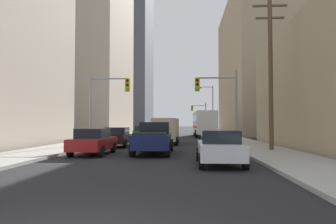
{
  "coord_description": "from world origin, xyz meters",
  "views": [
    {
      "loc": [
        1.89,
        -4.59,
        1.81
      ],
      "look_at": [
        0.0,
        27.38,
        3.01
      ],
      "focal_mm": 32.97,
      "sensor_mm": 36.0,
      "label": 1
    }
  ],
  "objects_px": {
    "city_bus": "(204,123)",
    "cargo_van_beige": "(166,129)",
    "sedan_black": "(117,137)",
    "pickup_truck_navy": "(154,138)",
    "sedan_green": "(142,132)",
    "traffic_signal_near_right": "(218,95)",
    "traffic_signal_near_left": "(107,96)",
    "traffic_signal_far_right": "(199,113)",
    "sedan_white": "(220,147)",
    "sedan_red": "(93,141)"
  },
  "relations": [
    {
      "from": "sedan_green",
      "to": "traffic_signal_near_right",
      "type": "distance_m",
      "value": 15.1
    },
    {
      "from": "sedan_black",
      "to": "traffic_signal_near_left",
      "type": "xyz_separation_m",
      "value": [
        -0.95,
        0.52,
        3.25
      ]
    },
    {
      "from": "cargo_van_beige",
      "to": "sedan_green",
      "type": "relative_size",
      "value": 1.24
    },
    {
      "from": "sedan_red",
      "to": "traffic_signal_near_right",
      "type": "relative_size",
      "value": 0.71
    },
    {
      "from": "city_bus",
      "to": "cargo_van_beige",
      "type": "xyz_separation_m",
      "value": [
        -4.2,
        -15.39,
        -0.64
      ]
    },
    {
      "from": "sedan_white",
      "to": "sedan_red",
      "type": "height_order",
      "value": "same"
    },
    {
      "from": "traffic_signal_near_left",
      "to": "sedan_black",
      "type": "bearing_deg",
      "value": -28.77
    },
    {
      "from": "city_bus",
      "to": "pickup_truck_navy",
      "type": "bearing_deg",
      "value": -100.37
    },
    {
      "from": "city_bus",
      "to": "sedan_white",
      "type": "relative_size",
      "value": 2.73
    },
    {
      "from": "traffic_signal_far_right",
      "to": "cargo_van_beige",
      "type": "bearing_deg",
      "value": -97.32
    },
    {
      "from": "city_bus",
      "to": "sedan_red",
      "type": "height_order",
      "value": "city_bus"
    },
    {
      "from": "sedan_white",
      "to": "traffic_signal_far_right",
      "type": "xyz_separation_m",
      "value": [
        1.19,
        48.01,
        3.23
      ]
    },
    {
      "from": "city_bus",
      "to": "sedan_white",
      "type": "distance_m",
      "value": 28.95
    },
    {
      "from": "pickup_truck_navy",
      "to": "cargo_van_beige",
      "type": "relative_size",
      "value": 1.04
    },
    {
      "from": "pickup_truck_navy",
      "to": "traffic_signal_near_left",
      "type": "distance_m",
      "value": 7.73
    },
    {
      "from": "traffic_signal_near_left",
      "to": "traffic_signal_near_right",
      "type": "relative_size",
      "value": 1.0
    },
    {
      "from": "city_bus",
      "to": "traffic_signal_near_left",
      "type": "distance_m",
      "value": 20.43
    },
    {
      "from": "pickup_truck_navy",
      "to": "traffic_signal_near_left",
      "type": "bearing_deg",
      "value": 127.54
    },
    {
      "from": "city_bus",
      "to": "cargo_van_beige",
      "type": "height_order",
      "value": "city_bus"
    },
    {
      "from": "city_bus",
      "to": "sedan_red",
      "type": "xyz_separation_m",
      "value": [
        -7.83,
        -24.85,
        -1.16
      ]
    },
    {
      "from": "sedan_black",
      "to": "sedan_green",
      "type": "xyz_separation_m",
      "value": [
        0.08,
        13.06,
        0.0
      ]
    },
    {
      "from": "cargo_van_beige",
      "to": "sedan_white",
      "type": "relative_size",
      "value": 1.25
    },
    {
      "from": "traffic_signal_near_left",
      "to": "traffic_signal_far_right",
      "type": "bearing_deg",
      "value": 76.59
    },
    {
      "from": "traffic_signal_near_left",
      "to": "traffic_signal_far_right",
      "type": "relative_size",
      "value": 1.0
    },
    {
      "from": "sedan_green",
      "to": "city_bus",
      "type": "bearing_deg",
      "value": 37.21
    },
    {
      "from": "pickup_truck_navy",
      "to": "sedan_white",
      "type": "height_order",
      "value": "pickup_truck_navy"
    },
    {
      "from": "sedan_black",
      "to": "pickup_truck_navy",
      "type": "bearing_deg",
      "value": -56.55
    },
    {
      "from": "cargo_van_beige",
      "to": "traffic_signal_far_right",
      "type": "distance_m",
      "value": 34.88
    },
    {
      "from": "sedan_green",
      "to": "sedan_black",
      "type": "bearing_deg",
      "value": -90.36
    },
    {
      "from": "city_bus",
      "to": "sedan_black",
      "type": "relative_size",
      "value": 2.74
    },
    {
      "from": "traffic_signal_near_left",
      "to": "traffic_signal_far_right",
      "type": "distance_m",
      "value": 38.52
    },
    {
      "from": "city_bus",
      "to": "sedan_white",
      "type": "height_order",
      "value": "city_bus"
    },
    {
      "from": "cargo_van_beige",
      "to": "sedan_black",
      "type": "bearing_deg",
      "value": -135.45
    },
    {
      "from": "pickup_truck_navy",
      "to": "sedan_black",
      "type": "height_order",
      "value": "pickup_truck_navy"
    },
    {
      "from": "traffic_signal_far_right",
      "to": "sedan_white",
      "type": "bearing_deg",
      "value": -91.42
    },
    {
      "from": "city_bus",
      "to": "traffic_signal_near_right",
      "type": "height_order",
      "value": "traffic_signal_near_right"
    },
    {
      "from": "cargo_van_beige",
      "to": "sedan_white",
      "type": "xyz_separation_m",
      "value": [
        3.24,
        -13.52,
        -0.52
      ]
    },
    {
      "from": "cargo_van_beige",
      "to": "traffic_signal_near_right",
      "type": "xyz_separation_m",
      "value": [
        4.29,
        -2.98,
        2.73
      ]
    },
    {
      "from": "sedan_white",
      "to": "traffic_signal_near_right",
      "type": "height_order",
      "value": "traffic_signal_near_right"
    },
    {
      "from": "cargo_van_beige",
      "to": "sedan_green",
      "type": "bearing_deg",
      "value": 109.95
    },
    {
      "from": "pickup_truck_navy",
      "to": "traffic_signal_near_left",
      "type": "relative_size",
      "value": 0.91
    },
    {
      "from": "sedan_red",
      "to": "traffic_signal_near_right",
      "type": "height_order",
      "value": "traffic_signal_near_right"
    },
    {
      "from": "pickup_truck_navy",
      "to": "sedan_green",
      "type": "bearing_deg",
      "value": 100.25
    },
    {
      "from": "city_bus",
      "to": "pickup_truck_navy",
      "type": "distance_m",
      "value": 24.4
    },
    {
      "from": "sedan_green",
      "to": "traffic_signal_near_left",
      "type": "xyz_separation_m",
      "value": [
        -1.03,
        -12.54,
        3.25
      ]
    },
    {
      "from": "traffic_signal_near_right",
      "to": "city_bus",
      "type": "bearing_deg",
      "value": 90.28
    },
    {
      "from": "cargo_van_beige",
      "to": "traffic_signal_near_right",
      "type": "relative_size",
      "value": 0.88
    },
    {
      "from": "sedan_black",
      "to": "sedan_white",
      "type": "bearing_deg",
      "value": -55.85
    },
    {
      "from": "sedan_black",
      "to": "sedan_red",
      "type": "bearing_deg",
      "value": -90.72
    },
    {
      "from": "city_bus",
      "to": "sedan_black",
      "type": "bearing_deg",
      "value": -112.32
    }
  ]
}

